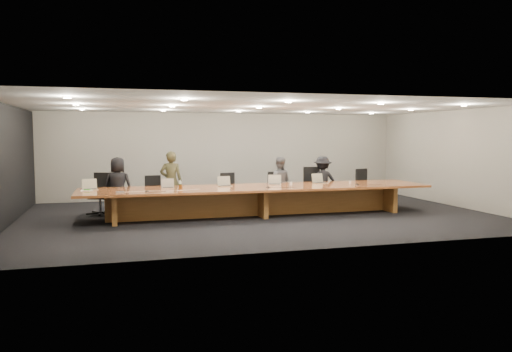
% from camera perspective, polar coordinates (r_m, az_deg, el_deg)
% --- Properties ---
extents(ground, '(12.00, 12.00, 0.00)m').
position_cam_1_polar(ground, '(12.94, 0.36, -4.52)').
color(ground, black).
rests_on(ground, ground).
extents(back_wall, '(12.00, 0.02, 2.80)m').
position_cam_1_polar(back_wall, '(16.67, -3.47, 2.35)').
color(back_wall, '#B5B0A5').
rests_on(back_wall, ground).
extents(left_wall_panel, '(0.08, 7.84, 2.74)m').
position_cam_1_polar(left_wall_panel, '(12.52, -26.75, 1.00)').
color(left_wall_panel, black).
rests_on(left_wall_panel, ground).
extents(conference_table, '(9.00, 1.80, 0.75)m').
position_cam_1_polar(conference_table, '(12.87, 0.36, -2.23)').
color(conference_table, brown).
rests_on(conference_table, ground).
extents(chair_far_left, '(0.72, 0.72, 1.11)m').
position_cam_1_polar(chair_far_left, '(13.63, -17.40, -1.91)').
color(chair_far_left, black).
rests_on(chair_far_left, ground).
extents(chair_left, '(0.56, 0.56, 1.01)m').
position_cam_1_polar(chair_left, '(13.62, -11.56, -2.01)').
color(chair_left, black).
rests_on(chair_left, ground).
extents(chair_mid_left, '(0.64, 0.64, 1.04)m').
position_cam_1_polar(chair_mid_left, '(13.97, -2.89, -1.70)').
color(chair_mid_left, black).
rests_on(chair_mid_left, ground).
extents(chair_mid_right, '(0.57, 0.57, 1.05)m').
position_cam_1_polar(chair_mid_right, '(14.25, 2.41, -1.56)').
color(chair_mid_right, black).
rests_on(chair_mid_right, ground).
extents(chair_right, '(0.68, 0.68, 1.16)m').
position_cam_1_polar(chair_right, '(14.72, 6.55, -1.16)').
color(chair_right, black).
rests_on(chair_right, ground).
extents(chair_far_right, '(0.69, 0.69, 1.08)m').
position_cam_1_polar(chair_far_right, '(15.45, 12.51, -1.12)').
color(chair_far_right, black).
rests_on(chair_far_right, ground).
extents(person_a, '(0.83, 0.65, 1.51)m').
position_cam_1_polar(person_a, '(13.47, -15.50, -1.10)').
color(person_a, black).
rests_on(person_a, ground).
extents(person_b, '(0.67, 0.51, 1.65)m').
position_cam_1_polar(person_b, '(13.65, -9.68, -0.62)').
color(person_b, '#35321D').
rests_on(person_b, ground).
extents(person_c, '(0.85, 0.76, 1.46)m').
position_cam_1_polar(person_c, '(14.23, 2.67, -0.74)').
color(person_c, '#58585A').
rests_on(person_c, ground).
extents(person_d, '(1.01, 0.68, 1.45)m').
position_cam_1_polar(person_d, '(14.82, 7.62, -0.56)').
color(person_d, black).
rests_on(person_d, ground).
extents(laptop_a, '(0.38, 0.31, 0.27)m').
position_cam_1_polar(laptop_a, '(12.70, -18.43, -0.90)').
color(laptop_a, '#C3B695').
rests_on(laptop_a, conference_table).
extents(laptop_b, '(0.32, 0.24, 0.24)m').
position_cam_1_polar(laptop_b, '(12.66, -10.04, -0.82)').
color(laptop_b, tan).
rests_on(laptop_b, conference_table).
extents(laptop_c, '(0.35, 0.26, 0.27)m').
position_cam_1_polar(laptop_c, '(12.96, -3.56, -0.58)').
color(laptop_c, tan).
rests_on(laptop_c, conference_table).
extents(laptop_d, '(0.41, 0.35, 0.27)m').
position_cam_1_polar(laptop_d, '(13.32, 2.14, -0.42)').
color(laptop_d, tan).
rests_on(laptop_d, conference_table).
extents(laptop_e, '(0.39, 0.32, 0.27)m').
position_cam_1_polar(laptop_e, '(13.85, 7.31, -0.26)').
color(laptop_e, tan).
rests_on(laptop_e, conference_table).
extents(water_bottle, '(0.08, 0.08, 0.20)m').
position_cam_1_polar(water_bottle, '(12.45, -8.66, -0.99)').
color(water_bottle, silver).
rests_on(water_bottle, conference_table).
extents(amber_mug, '(0.10, 0.10, 0.11)m').
position_cam_1_polar(amber_mug, '(12.39, -8.61, -1.22)').
color(amber_mug, brown).
rests_on(amber_mug, conference_table).
extents(paper_cup_near, '(0.10, 0.10, 0.09)m').
position_cam_1_polar(paper_cup_near, '(13.18, 4.02, -0.89)').
color(paper_cup_near, silver).
rests_on(paper_cup_near, conference_table).
extents(paper_cup_far, '(0.08, 0.08, 0.08)m').
position_cam_1_polar(paper_cup_far, '(13.84, 10.70, -0.71)').
color(paper_cup_far, beige).
rests_on(paper_cup_far, conference_table).
extents(notepad, '(0.28, 0.23, 0.02)m').
position_cam_1_polar(notepad, '(12.52, -18.77, -1.57)').
color(notepad, white).
rests_on(notepad, conference_table).
extents(lime_gadget, '(0.15, 0.11, 0.02)m').
position_cam_1_polar(lime_gadget, '(12.50, -18.74, -1.50)').
color(lime_gadget, green).
rests_on(lime_gadget, notepad).
extents(av_box, '(0.19, 0.15, 0.03)m').
position_cam_1_polar(av_box, '(11.89, -15.28, -1.78)').
color(av_box, '#ADADB2').
rests_on(av_box, conference_table).
extents(mic_left, '(0.14, 0.14, 0.03)m').
position_cam_1_polar(mic_left, '(11.96, -12.35, -1.69)').
color(mic_left, black).
rests_on(mic_left, conference_table).
extents(mic_center, '(0.15, 0.15, 0.03)m').
position_cam_1_polar(mic_center, '(12.54, 1.40, -1.28)').
color(mic_center, black).
rests_on(mic_center, conference_table).
extents(mic_right, '(0.15, 0.15, 0.03)m').
position_cam_1_polar(mic_right, '(13.50, 11.51, -0.96)').
color(mic_right, black).
rests_on(mic_right, conference_table).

